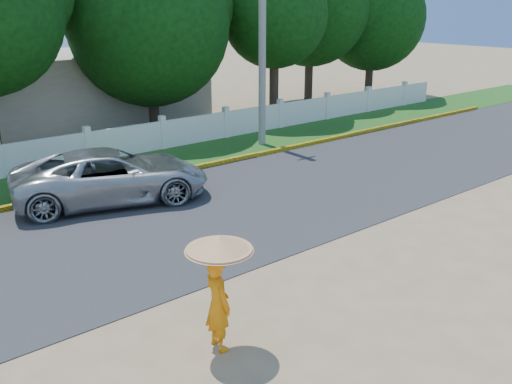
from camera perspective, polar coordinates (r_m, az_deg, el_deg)
ground at (r=12.08m, az=6.12°, el=-8.20°), size 120.00×120.00×0.00m
road at (r=15.27m, az=-6.00°, el=-2.28°), size 60.00×7.00×0.02m
grass_verge at (r=19.65m, az=-14.58°, el=2.02°), size 60.00×3.50×0.03m
curb at (r=18.16m, az=-12.27°, el=1.05°), size 40.00×0.18×0.16m
fence at (r=20.80m, az=-16.43°, el=4.29°), size 40.00×0.10×1.10m
building_near at (r=27.91m, az=-16.68°, el=9.98°), size 10.00×6.00×3.20m
utility_pole at (r=22.07m, az=0.63°, el=14.48°), size 0.28×0.28×7.67m
vehicle at (r=16.52m, az=-14.25°, el=1.57°), size 5.87×3.99×1.49m
monk_with_parasol at (r=9.13m, az=-3.79°, el=-8.36°), size 1.10×1.10×1.99m
tree_row at (r=24.38m, az=-13.36°, el=16.79°), size 39.20×8.11×8.71m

